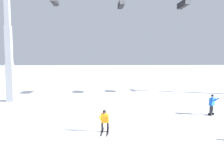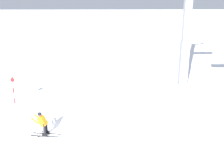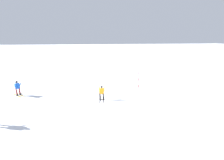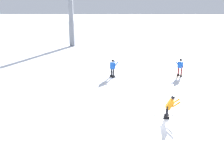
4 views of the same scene
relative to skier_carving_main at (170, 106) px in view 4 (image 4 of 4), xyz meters
name	(u,v)px [view 4 (image 4 of 4)]	position (x,y,z in m)	size (l,w,h in m)	color
ground_plane	(153,119)	(-0.14, 0.94, -0.75)	(260.00, 260.00, 0.00)	white
skier_carving_main	(170,106)	(0.00, 0.00, 0.00)	(0.75, 1.67, 1.46)	black
lift_tower_far	(71,13)	(24.56, 10.11, 4.11)	(0.73, 2.64, 11.64)	gray
skier_distant_uphill	(180,66)	(8.63, -2.45, 0.15)	(1.49, 1.50, 1.60)	yellow
skier_distant_downhill	(113,67)	(8.09, 3.49, 0.15)	(1.41, 1.65, 1.61)	white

